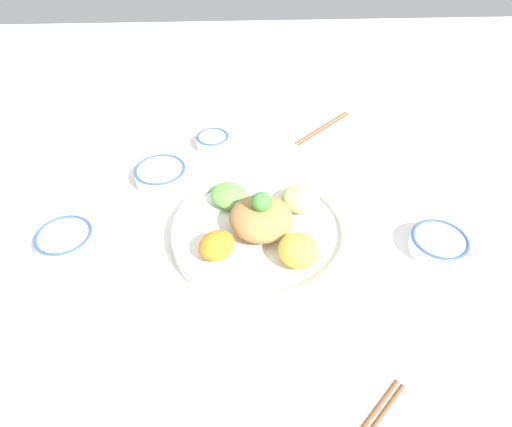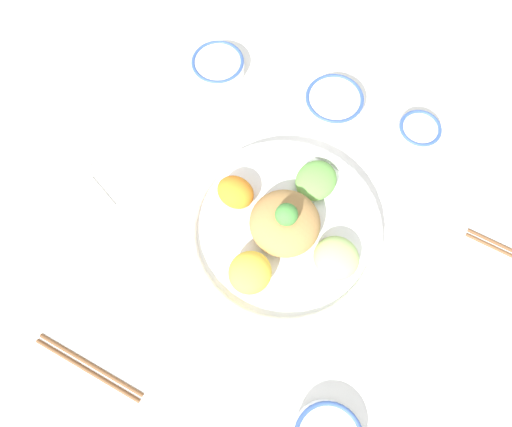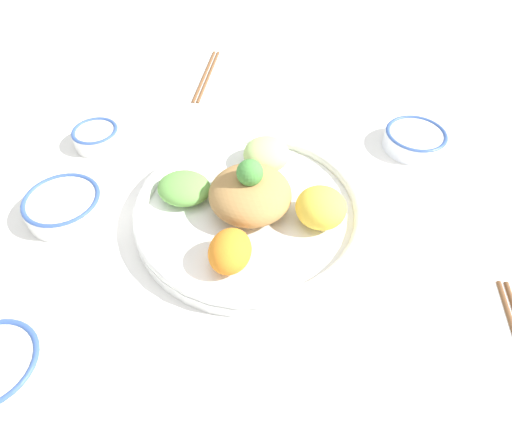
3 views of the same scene
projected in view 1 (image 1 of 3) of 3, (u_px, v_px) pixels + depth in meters
The scene contains 9 objects.
ground_plane at pixel (276, 228), 0.88m from camera, with size 2.40×2.40×0.00m, color white.
salad_platter at pixel (262, 227), 0.85m from camera, with size 0.36×0.36×0.11m.
sauce_bowl_red at pixel (213, 141), 1.08m from camera, with size 0.08×0.08×0.03m.
rice_bowl_blue at pixel (438, 243), 0.83m from camera, with size 0.11×0.11×0.03m.
sauce_bowl_dark at pixel (65, 239), 0.84m from camera, with size 0.11×0.11×0.03m.
rice_bowl_plain at pixel (161, 174), 0.98m from camera, with size 0.12×0.12×0.04m.
chopsticks_pair_far at pixel (323, 127), 1.16m from camera, with size 0.17×0.16×0.01m.
serving_spoon_main at pixel (120, 398), 0.62m from camera, with size 0.13×0.07×0.01m.
serving_spoon_extra at pixel (94, 164), 1.04m from camera, with size 0.13×0.07×0.01m.
Camera 1 is at (0.07, 0.62, 0.63)m, focal length 30.00 mm.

